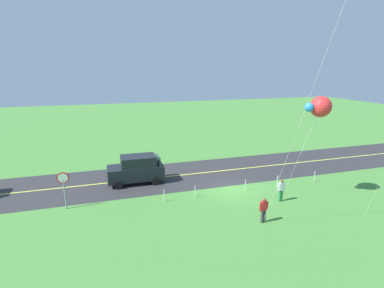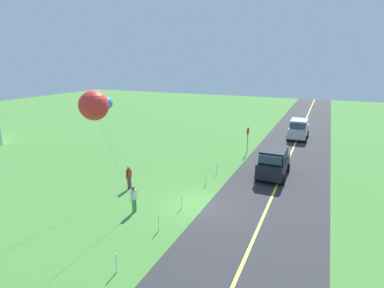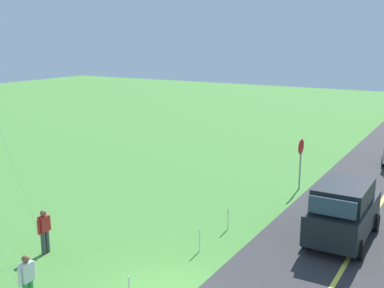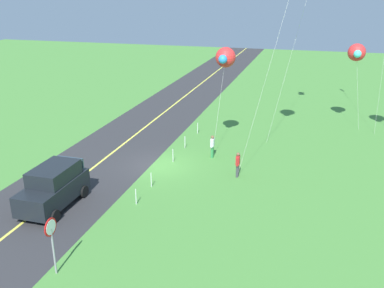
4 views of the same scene
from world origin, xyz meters
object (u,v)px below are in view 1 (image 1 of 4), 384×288
kite_red_low (320,107)px  person_adult_near (281,190)px  car_suv_foreground (136,169)px  person_adult_companion (264,209)px  stop_sign (64,183)px

kite_red_low → person_adult_near: bearing=-6.9°
car_suv_foreground → person_adult_companion: size_ratio=2.75×
car_suv_foreground → person_adult_companion: bearing=126.7°
car_suv_foreground → person_adult_near: bearing=144.9°
person_adult_companion → stop_sign: bearing=74.6°
person_adult_near → kite_red_low: size_ratio=0.22×
kite_red_low → stop_sign: bearing=-11.8°
car_suv_foreground → person_adult_near: 11.22m
person_adult_companion → car_suv_foreground: bearing=46.4°
car_suv_foreground → stop_sign: (5.06, 3.30, 0.65)m
person_adult_companion → kite_red_low: (-4.95, -1.98, 5.70)m
person_adult_near → person_adult_companion: (2.68, 2.26, 0.00)m
stop_sign → car_suv_foreground: bearing=-146.9°
stop_sign → kite_red_low: bearing=168.2°
person_adult_near → stop_sign: bearing=30.3°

